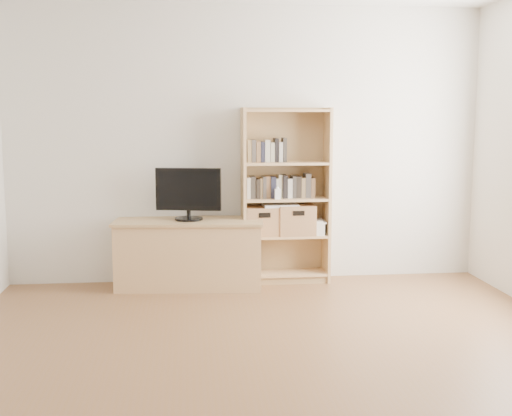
{
  "coord_description": "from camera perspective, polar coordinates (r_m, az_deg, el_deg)",
  "views": [
    {
      "loc": [
        -0.57,
        -3.58,
        1.58
      ],
      "look_at": [
        0.02,
        1.9,
        0.78
      ],
      "focal_mm": 45.0,
      "sensor_mm": 36.0,
      "label": 1
    }
  ],
  "objects": [
    {
      "name": "basket_right",
      "position": [
        6.1,
        3.57,
        -1.02
      ],
      "size": [
        0.34,
        0.28,
        0.28
      ],
      "primitive_type": "cube",
      "rotation": [
        0.0,
        0.0,
        0.01
      ],
      "color": "#9F7748",
      "rests_on": "bookshelf"
    },
    {
      "name": "magazine_stack",
      "position": [
        6.15,
        5.25,
        -1.76
      ],
      "size": [
        0.2,
        0.26,
        0.11
      ],
      "primitive_type": "cube",
      "rotation": [
        0.0,
        0.0,
        -0.12
      ],
      "color": "silver",
      "rests_on": "bookshelf"
    },
    {
      "name": "basket_left",
      "position": [
        6.05,
        0.58,
        -1.14
      ],
      "size": [
        0.34,
        0.28,
        0.27
      ],
      "primitive_type": "cube",
      "rotation": [
        0.0,
        0.0,
        0.03
      ],
      "color": "#9F7748",
      "rests_on": "bookshelf"
    },
    {
      "name": "television",
      "position": [
        5.88,
        -6.03,
        1.22
      ],
      "size": [
        0.6,
        0.17,
        0.47
      ],
      "primitive_type": "cube",
      "rotation": [
        0.0,
        0.0,
        -0.2
      ],
      "color": "black",
      "rests_on": "tv_stand"
    },
    {
      "name": "baby_monitor",
      "position": [
        5.95,
        1.92,
        1.24
      ],
      "size": [
        0.05,
        0.04,
        0.1
      ],
      "primitive_type": "cube",
      "rotation": [
        0.0,
        0.0,
        0.08
      ],
      "color": "white",
      "rests_on": "bookshelf"
    },
    {
      "name": "bookshelf",
      "position": [
        6.05,
        2.65,
        1.08
      ],
      "size": [
        0.83,
        0.3,
        1.65
      ],
      "primitive_type": "cube",
      "rotation": [
        0.0,
        0.0,
        0.01
      ],
      "color": "tan",
      "rests_on": "floor"
    },
    {
      "name": "floor",
      "position": [
        3.96,
        2.75,
        -15.31
      ],
      "size": [
        4.5,
        5.0,
        0.01
      ],
      "primitive_type": "cube",
      "color": "brown",
      "rests_on": "ground"
    },
    {
      "name": "books_row_mid",
      "position": [
        6.06,
        2.62,
        2.06
      ],
      "size": [
        0.91,
        0.22,
        0.24
      ],
      "primitive_type": "cube",
      "rotation": [
        0.0,
        0.0,
        0.05
      ],
      "color": "#B7B0A4",
      "rests_on": "bookshelf"
    },
    {
      "name": "tv_stand",
      "position": [
        5.97,
        -5.95,
        -4.16
      ],
      "size": [
        1.36,
        0.61,
        0.6
      ],
      "primitive_type": "cube",
      "rotation": [
        0.0,
        0.0,
        -0.09
      ],
      "color": "tan",
      "rests_on": "floor"
    },
    {
      "name": "front_wall",
      "position": [
        1.26,
        21.14,
        -5.26
      ],
      "size": [
        4.5,
        0.02,
        2.6
      ],
      "primitive_type": "cube",
      "color": "silver",
      "rests_on": "floor"
    },
    {
      "name": "books_row_upper",
      "position": [
        6.01,
        0.91,
        5.09
      ],
      "size": [
        0.39,
        0.15,
        0.2
      ],
      "primitive_type": "cube",
      "rotation": [
        0.0,
        0.0,
        -0.02
      ],
      "color": "#B7B0A4",
      "rests_on": "bookshelf"
    },
    {
      "name": "laptop",
      "position": [
        6.05,
        2.17,
        0.26
      ],
      "size": [
        0.33,
        0.24,
        0.03
      ],
      "primitive_type": "cube",
      "rotation": [
        0.0,
        0.0,
        0.04
      ],
      "color": "white",
      "rests_on": "basket_left"
    },
    {
      "name": "back_wall",
      "position": [
        6.12,
        -0.8,
        5.62
      ],
      "size": [
        4.5,
        0.02,
        2.6
      ],
      "primitive_type": "cube",
      "color": "silver",
      "rests_on": "floor"
    }
  ]
}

